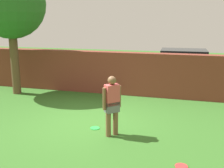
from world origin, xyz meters
The scene contains 7 objects.
ground_plane centered at (0.00, 0.00, 0.00)m, with size 40.00×40.00×0.00m, color #336623.
brick_wall centered at (-1.50, 3.50, 0.87)m, with size 13.85×0.50×1.74m, color brown.
tree centered at (-4.07, 2.34, 3.63)m, with size 2.78×2.78×5.05m.
person centered at (0.96, -0.72, 0.90)m, with size 0.41×0.42×1.62m.
car centered at (2.58, 5.42, 0.86)m, with size 4.26×2.04×1.72m.
frisbee_green centered at (0.36, -0.40, 0.01)m, with size 0.27×0.27×0.02m, color green.
frisbee_red centered at (2.81, -1.88, 0.01)m, with size 0.27×0.27×0.02m, color red.
Camera 1 is at (2.83, -7.29, 3.02)m, focal length 43.82 mm.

